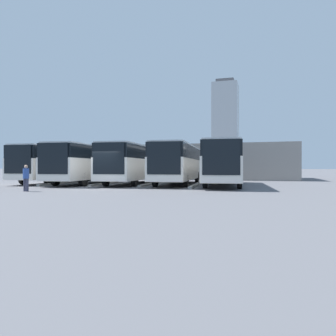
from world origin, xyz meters
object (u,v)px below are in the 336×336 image
object	(u,v)px
bus_1	(179,163)
bus_3	(90,163)
bus_2	(135,163)
pedestrian	(26,177)
bus_0	(224,162)
bus_4	(59,163)

from	to	relation	value
bus_1	bus_3	size ratio (longest dim) A/B	1.00
bus_2	bus_3	bearing A→B (deg)	6.39
bus_1	pedestrian	world-z (taller)	bus_1
bus_0	bus_4	bearing A→B (deg)	-8.06
bus_0	bus_2	world-z (taller)	same
bus_1	bus_4	xyz separation A→B (m)	(11.44, 0.11, 0.00)
bus_0	pedestrian	xyz separation A→B (m)	(10.36, 9.56, -0.97)
bus_3	bus_4	size ratio (longest dim) A/B	1.00
bus_3	bus_0	bearing A→B (deg)	176.19
bus_1	bus_4	bearing A→B (deg)	-5.14
bus_4	pedestrian	distance (m)	11.35
bus_3	pedestrian	bearing A→B (deg)	91.05
pedestrian	bus_2	bearing A→B (deg)	87.19
bus_4	pedestrian	world-z (taller)	bus_4
bus_0	bus_1	bearing A→B (deg)	-16.69
bus_1	bus_3	distance (m)	7.71
bus_2	bus_1	bearing A→B (deg)	178.81
bus_0	bus_3	world-z (taller)	same
bus_3	bus_1	bearing A→B (deg)	-177.36
bus_0	bus_4	world-z (taller)	same
pedestrian	bus_4	bearing A→B (deg)	128.14
bus_3	bus_4	distance (m)	3.94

